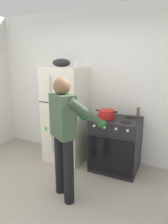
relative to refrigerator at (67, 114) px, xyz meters
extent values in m
plane|color=#9E9384|center=(0.50, -1.57, -0.85)|extent=(8.00, 8.00, 0.00)
cube|color=white|center=(0.50, 0.38, 0.50)|extent=(6.00, 0.10, 2.70)
cube|color=silver|center=(0.00, 0.00, 0.00)|extent=(0.68, 0.68, 1.70)
cube|color=black|center=(0.00, -0.34, 0.27)|extent=(0.67, 0.01, 0.01)
cylinder|color=#B7B7BC|center=(-0.08, -0.36, -0.29)|extent=(0.02, 0.02, 0.62)
cylinder|color=#B7B7BC|center=(-0.08, -0.36, 0.56)|extent=(0.02, 0.02, 0.32)
cube|color=yellow|center=(-0.03, -0.35, 0.16)|extent=(0.04, 0.01, 0.06)
cube|color=blue|center=(0.18, -0.35, -0.25)|extent=(0.04, 0.01, 0.06)
cube|color=green|center=(-0.22, -0.35, -0.20)|extent=(0.04, 0.01, 0.06)
cube|color=black|center=(0.94, 0.00, -0.41)|extent=(0.76, 0.64, 0.88)
cube|color=black|center=(0.94, -0.32, -0.48)|extent=(0.53, 0.01, 0.32)
cylinder|color=black|center=(0.76, -0.14, 0.04)|extent=(0.17, 0.17, 0.01)
cylinder|color=black|center=(1.13, -0.14, 0.04)|extent=(0.17, 0.17, 0.01)
cylinder|color=black|center=(0.76, 0.14, 0.04)|extent=(0.17, 0.17, 0.01)
cylinder|color=black|center=(1.13, 0.14, 0.04)|extent=(0.17, 0.17, 0.01)
cylinder|color=silver|center=(0.68, -0.33, -0.03)|extent=(0.04, 0.03, 0.04)
cylinder|color=silver|center=(0.85, -0.33, -0.03)|extent=(0.04, 0.03, 0.04)
cylinder|color=silver|center=(1.03, -0.33, -0.03)|extent=(0.04, 0.03, 0.04)
cylinder|color=silver|center=(1.20, -0.33, -0.03)|extent=(0.04, 0.03, 0.04)
cube|color=black|center=(0.94, -0.33, -0.49)|extent=(0.72, 0.03, 0.56)
cylinder|color=black|center=(0.44, -0.96, -0.42)|extent=(0.13, 0.13, 0.86)
cylinder|color=black|center=(0.66, -1.09, -0.42)|extent=(0.13, 0.13, 0.86)
cube|color=#384C38|center=(0.55, -1.02, 0.28)|extent=(0.41, 0.36, 0.54)
sphere|color=brown|center=(0.55, -1.02, 0.65)|extent=(0.21, 0.21, 0.21)
sphere|color=black|center=(0.55, -1.02, 0.61)|extent=(0.15, 0.15, 0.15)
cylinder|color=#384C38|center=(0.50, -0.73, 0.33)|extent=(0.34, 0.47, 0.41)
cylinder|color=#384C38|center=(0.84, -0.94, 0.33)|extent=(0.34, 0.47, 0.41)
ellipsoid|color=#1E5123|center=(0.62, -0.54, 0.16)|extent=(0.12, 0.18, 0.10)
ellipsoid|color=#1E5123|center=(0.96, -0.75, 0.16)|extent=(0.12, 0.18, 0.10)
cylinder|color=red|center=(0.78, -0.05, 0.11)|extent=(0.26, 0.26, 0.14)
cube|color=black|center=(0.63, -0.05, 0.15)|extent=(0.05, 0.03, 0.02)
cube|color=black|center=(0.94, -0.05, 0.15)|extent=(0.05, 0.03, 0.02)
cylinder|color=silver|center=(0.18, 0.05, 0.90)|extent=(0.08, 0.08, 0.10)
torus|color=silver|center=(0.22, 0.05, 0.90)|extent=(0.06, 0.01, 0.06)
cylinder|color=brown|center=(1.24, 0.20, 0.12)|extent=(0.05, 0.05, 0.17)
ellipsoid|color=black|center=(-0.08, 0.00, 0.92)|extent=(0.31, 0.31, 0.14)
camera|label=1|loc=(1.79, -3.01, 0.90)|focal=31.54mm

